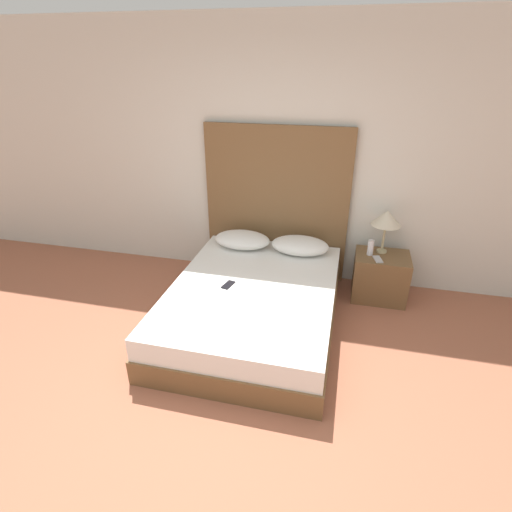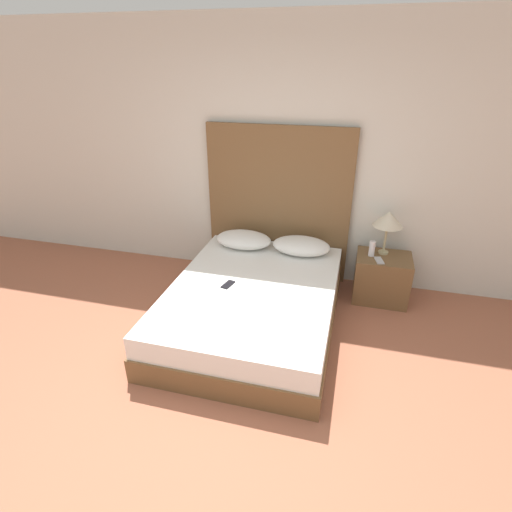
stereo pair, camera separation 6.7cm
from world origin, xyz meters
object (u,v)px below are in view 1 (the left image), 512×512
Objects in this scene: bed at (253,305)px; nightstand at (380,277)px; phone_on_nightstand at (378,259)px; phone_on_bed at (228,285)px; table_lamp at (387,219)px.

nightstand reaches higher than bed.
bed is 1.33m from phone_on_nightstand.
bed is at bearing 13.71° from phone_on_bed.
phone_on_nightstand is at bearing -118.54° from nightstand.
phone_on_nightstand reaches higher than bed.
phone_on_bed is at bearing -149.31° from nightstand.
nightstand is at bearing -79.76° from table_lamp.
phone_on_nightstand is (1.11, 0.67, 0.28)m from bed.
phone_on_nightstand is at bearing -102.51° from table_lamp.
table_lamp is at bearing 77.49° from phone_on_nightstand.
nightstand reaches higher than phone_on_bed.
phone_on_nightstand is (-0.04, -0.19, -0.36)m from table_lamp.
table_lamp is 0.41m from phone_on_nightstand.
bed is 0.32m from phone_on_bed.
nightstand is at bearing 30.69° from phone_on_bed.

